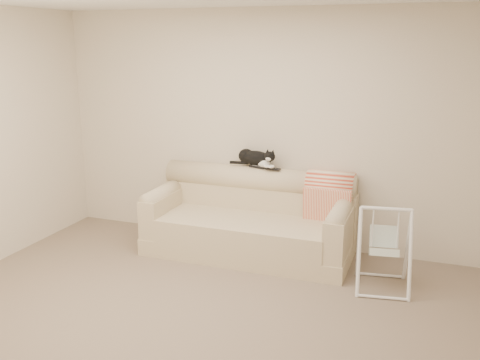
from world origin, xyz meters
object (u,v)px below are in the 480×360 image
at_px(remote_a, 257,167).
at_px(sofa, 250,221).
at_px(baby_swing, 384,248).
at_px(remote_b, 273,169).
at_px(tuxedo_cat, 256,158).

bearing_deg(remote_a, sofa, -88.82).
distance_m(sofa, baby_swing, 1.51).
bearing_deg(sofa, baby_swing, -16.13).
relative_size(remote_a, baby_swing, 0.23).
distance_m(remote_b, baby_swing, 1.50).
bearing_deg(remote_a, tuxedo_cat, 135.22).
distance_m(remote_b, tuxedo_cat, 0.24).
height_order(remote_b, baby_swing, remote_b).
xyz_separation_m(remote_b, baby_swing, (1.27, -0.62, -0.51)).
bearing_deg(remote_a, remote_b, -10.27).
bearing_deg(sofa, remote_b, 46.99).
relative_size(remote_b, tuxedo_cat, 0.32).
distance_m(tuxedo_cat, baby_swing, 1.73).
height_order(remote_b, tuxedo_cat, tuxedo_cat).
relative_size(remote_a, tuxedo_cat, 0.34).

